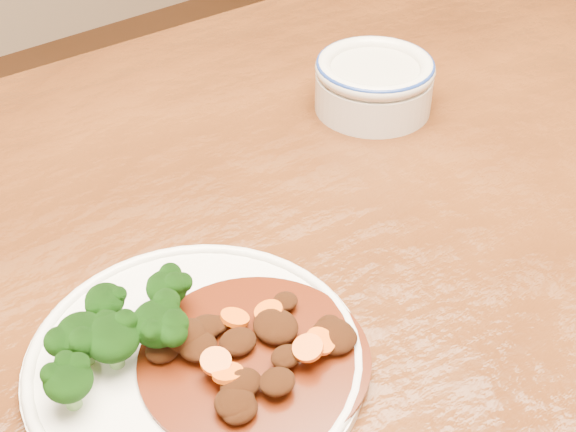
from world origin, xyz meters
TOP-DOWN VIEW (x-y plane):
  - dining_table at (0.00, 0.00)m, footprint 1.53×0.95m
  - dinner_plate at (-0.20, -0.05)m, footprint 0.25×0.25m
  - broccoli_florets at (-0.24, -0.02)m, footprint 0.13×0.09m
  - mince_stew at (-0.17, -0.08)m, footprint 0.17×0.17m
  - dip_bowl at (0.15, 0.14)m, footprint 0.13×0.13m

SIDE VIEW (x-z plane):
  - dining_table at x=0.00m, z-range 0.30..1.05m
  - dinner_plate at x=-0.20m, z-range 0.75..0.77m
  - mince_stew at x=-0.17m, z-range 0.76..0.78m
  - dip_bowl at x=0.15m, z-range 0.75..0.81m
  - broccoli_florets at x=-0.24m, z-range 0.76..0.81m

